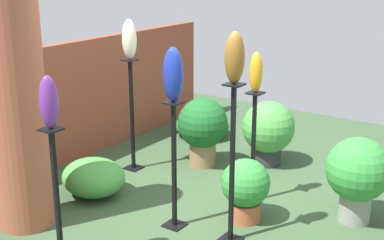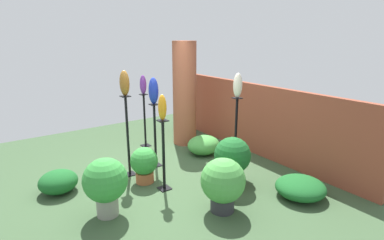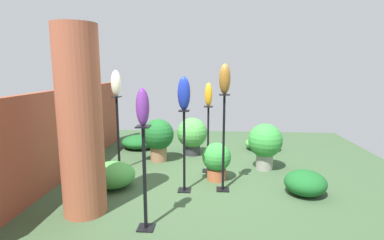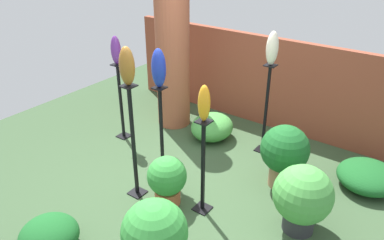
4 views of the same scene
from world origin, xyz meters
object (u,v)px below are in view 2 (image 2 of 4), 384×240
art_vase_cobalt (153,91)px  potted_plant_front_left (223,182)px  art_vase_amber (162,107)px  pedestal_bronze (128,139)px  art_vase_ivory (238,85)px  brick_pillar (185,94)px  pedestal_cobalt (155,138)px  pedestal_amber (164,158)px  art_vase_violet (143,85)px  potted_plant_near_pillar (106,183)px  potted_plant_mid_left (232,158)px  pedestal_violet (145,123)px  potted_plant_mid_right (144,163)px  art_vase_bronze (124,83)px  pedestal_ivory (236,135)px

art_vase_cobalt → potted_plant_front_left: size_ratio=0.62×
art_vase_amber → art_vase_cobalt: art_vase_cobalt is taller
pedestal_bronze → art_vase_ivory: size_ratio=3.20×
brick_pillar → pedestal_cobalt: (0.80, -1.26, -0.64)m
pedestal_amber → art_vase_amber: art_vase_amber is taller
pedestal_amber → art_vase_violet: size_ratio=2.83×
brick_pillar → potted_plant_near_pillar: (1.93, -2.70, -0.71)m
art_vase_cobalt → potted_plant_mid_left: art_vase_cobalt is taller
pedestal_violet → potted_plant_front_left: size_ratio=1.52×
art_vase_cobalt → potted_plant_mid_right: (0.51, -0.51, -1.18)m
art_vase_cobalt → art_vase_ivory: size_ratio=1.08×
brick_pillar → pedestal_bronze: size_ratio=1.61×
art_vase_bronze → potted_plant_front_left: bearing=17.7°
potted_plant_front_left → art_vase_bronze: bearing=-162.3°
pedestal_ivory → potted_plant_mid_right: (-0.40, -1.85, -0.29)m
pedestal_amber → art_vase_amber: 0.88m
pedestal_violet → potted_plant_mid_right: (1.67, -0.87, -0.22)m
potted_plant_front_left → potted_plant_mid_left: potted_plant_mid_left is taller
art_vase_amber → potted_plant_mid_right: size_ratio=0.64×
brick_pillar → art_vase_ivory: (1.71, 0.07, 0.42)m
pedestal_ivory → art_vase_amber: 1.87m
brick_pillar → potted_plant_mid_right: size_ratio=3.74×
art_vase_amber → art_vase_cobalt: bearing=159.3°
pedestal_bronze → art_vase_ivory: (0.84, 1.94, 0.94)m
art_vase_amber → art_vase_ivory: bearing=91.0°
art_vase_bronze → pedestal_cobalt: bearing=96.8°
art_vase_violet → potted_plant_mid_right: size_ratio=0.66×
potted_plant_mid_right → pedestal_bronze: bearing=-167.8°
art_vase_cobalt → potted_plant_mid_right: bearing=-45.0°
potted_plant_mid_right → potted_plant_mid_left: size_ratio=0.74×
brick_pillar → potted_plant_front_left: 3.19m
pedestal_bronze → art_vase_cobalt: bearing=96.8°
pedestal_bronze → art_vase_ivory: bearing=66.6°
brick_pillar → potted_plant_mid_right: (1.31, -1.78, -0.87)m
potted_plant_front_left → pedestal_ivory: bearing=130.3°
pedestal_amber → art_vase_amber: bearing=0.0°
pedestal_violet → potted_plant_front_left: 3.21m
art_vase_amber → potted_plant_near_pillar: size_ratio=0.48×
pedestal_ivory → art_vase_cobalt: art_vase_cobalt is taller
brick_pillar → potted_plant_front_left: bearing=-23.8°
art_vase_cobalt → potted_plant_front_left: 2.30m
pedestal_ivory → art_vase_bronze: 2.39m
art_vase_violet → pedestal_cobalt: bearing=-17.2°
potted_plant_mid_left → art_vase_bronze: bearing=-138.2°
pedestal_cobalt → pedestal_bronze: (0.07, -0.61, 0.12)m
pedestal_amber → art_vase_bronze: bearing=-163.9°
pedestal_ivory → potted_plant_near_pillar: bearing=-85.4°
brick_pillar → art_vase_violet: 1.01m
pedestal_violet → potted_plant_mid_left: size_ratio=1.43×
art_vase_amber → potted_plant_mid_right: bearing=-160.0°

